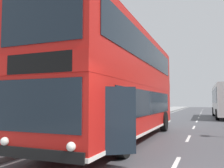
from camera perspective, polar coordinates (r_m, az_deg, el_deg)
The scene contains 1 object.
double_decker_bus_main at distance 10.38m, azimuth 2.03°, elevation -0.05°, with size 3.26×10.98×4.47m.
Camera 1 is at (0.78, -3.64, 1.59)m, focal length 38.63 mm.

